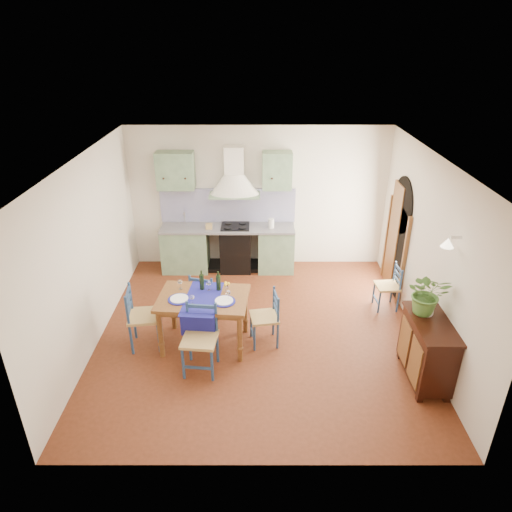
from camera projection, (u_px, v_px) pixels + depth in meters
The scene contains 13 objects.
floor at pixel (259, 332), 7.31m from camera, with size 5.00×5.00×0.00m, color #471F0F.
back_wall at pixel (234, 219), 8.90m from camera, with size 5.00×0.96×2.80m.
right_wall at pixel (422, 250), 6.97m from camera, with size 0.26×5.00×2.80m.
left_wall at pixel (89, 254), 6.70m from camera, with size 0.04×5.00×2.80m, color beige.
ceiling at pixel (259, 159), 6.07m from camera, with size 5.00×5.00×0.01m, color silver.
dining_table at pixel (204, 303), 6.72m from camera, with size 1.39×1.06×1.15m.
chair_near at pixel (200, 338), 6.31m from camera, with size 0.52×0.52×1.01m.
chair_far at pixel (205, 296), 7.39m from camera, with size 0.53×0.53×0.92m.
chair_left at pixel (142, 317), 6.79m from camera, with size 0.52×0.52×1.00m.
chair_right at pixel (266, 317), 6.88m from camera, with size 0.47×0.47×0.88m.
chair_spare at pixel (389, 286), 7.79m from camera, with size 0.40×0.40×0.81m.
sideboard at pixel (427, 348), 6.13m from camera, with size 0.50×1.05×0.94m.
potted_plant at pixel (428, 294), 6.00m from camera, with size 0.54×0.47×0.60m, color #45722F.
Camera 1 is at (-0.04, -6.02, 4.34)m, focal length 32.00 mm.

